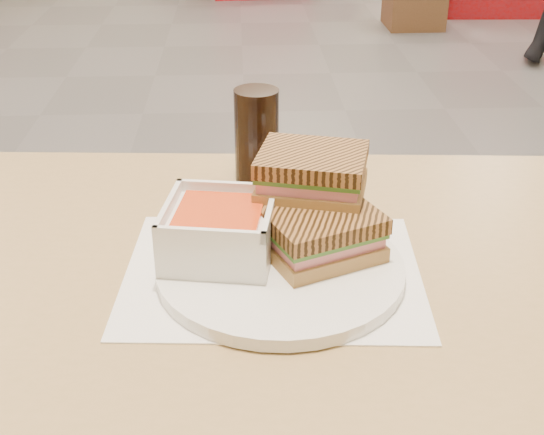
{
  "coord_description": "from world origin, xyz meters",
  "views": [
    {
      "loc": [
        -0.03,
        -2.74,
        1.22
      ],
      "look_at": [
        0.01,
        -2.0,
        0.82
      ],
      "focal_mm": 47.32,
      "sensor_mm": 36.0,
      "label": 1
    }
  ],
  "objects_px": {
    "panini_lower": "(321,233)",
    "cola_glass": "(257,136)",
    "plate": "(280,269)",
    "soup_bowl": "(220,232)",
    "main_table": "(208,342)"
  },
  "relations": [
    {
      "from": "soup_bowl",
      "to": "cola_glass",
      "type": "relative_size",
      "value": 1.03
    },
    {
      "from": "soup_bowl",
      "to": "cola_glass",
      "type": "bearing_deg",
      "value": 78.22
    },
    {
      "from": "main_table",
      "to": "cola_glass",
      "type": "relative_size",
      "value": 8.81
    },
    {
      "from": "main_table",
      "to": "soup_bowl",
      "type": "xyz_separation_m",
      "value": [
        0.02,
        0.0,
        0.16
      ]
    },
    {
      "from": "main_table",
      "to": "panini_lower",
      "type": "bearing_deg",
      "value": -1.59
    },
    {
      "from": "main_table",
      "to": "plate",
      "type": "xyz_separation_m",
      "value": [
        0.09,
        -0.02,
        0.12
      ]
    },
    {
      "from": "plate",
      "to": "cola_glass",
      "type": "distance_m",
      "value": 0.28
    },
    {
      "from": "plate",
      "to": "cola_glass",
      "type": "relative_size",
      "value": 2.09
    },
    {
      "from": "plate",
      "to": "cola_glass",
      "type": "bearing_deg",
      "value": 94.15
    },
    {
      "from": "panini_lower",
      "to": "plate",
      "type": "bearing_deg",
      "value": -158.21
    },
    {
      "from": "cola_glass",
      "to": "panini_lower",
      "type": "bearing_deg",
      "value": -74.78
    },
    {
      "from": "panini_lower",
      "to": "cola_glass",
      "type": "bearing_deg",
      "value": 105.22
    },
    {
      "from": "plate",
      "to": "soup_bowl",
      "type": "relative_size",
      "value": 2.02
    },
    {
      "from": "plate",
      "to": "cola_glass",
      "type": "xyz_separation_m",
      "value": [
        -0.02,
        0.27,
        0.06
      ]
    },
    {
      "from": "main_table",
      "to": "cola_glass",
      "type": "bearing_deg",
      "value": 73.96
    }
  ]
}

